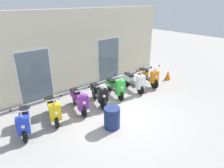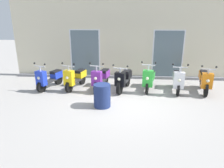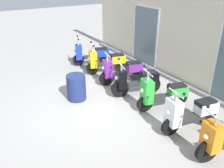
{
  "view_description": "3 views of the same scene",
  "coord_description": "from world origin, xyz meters",
  "px_view_note": "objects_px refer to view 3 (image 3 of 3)",
  "views": [
    {
      "loc": [
        -4.53,
        -4.83,
        4.15
      ],
      "look_at": [
        0.42,
        1.03,
        0.88
      ],
      "focal_mm": 32.25,
      "sensor_mm": 36.0,
      "label": 1
    },
    {
      "loc": [
        0.04,
        -6.52,
        2.82
      ],
      "look_at": [
        -0.48,
        0.55,
        0.5
      ],
      "focal_mm": 32.67,
      "sensor_mm": 36.0,
      "label": 2
    },
    {
      "loc": [
        5.22,
        -2.71,
        3.5
      ],
      "look_at": [
        -0.16,
        0.54,
        0.51
      ],
      "focal_mm": 38.53,
      "sensor_mm": 36.0,
      "label": 3
    }
  ],
  "objects_px": {
    "scooter_blue": "(91,54)",
    "scooter_green": "(162,93)",
    "trash_bin": "(76,87)",
    "scooter_black": "(136,81)",
    "scooter_yellow": "(106,61)",
    "scooter_white": "(190,112)",
    "scooter_purple": "(122,70)"
  },
  "relations": [
    {
      "from": "scooter_blue",
      "to": "scooter_green",
      "type": "distance_m",
      "value": 4.09
    },
    {
      "from": "scooter_purple",
      "to": "scooter_green",
      "type": "relative_size",
      "value": 1.04
    },
    {
      "from": "scooter_blue",
      "to": "scooter_white",
      "type": "height_order",
      "value": "scooter_white"
    },
    {
      "from": "scooter_black",
      "to": "trash_bin",
      "type": "height_order",
      "value": "scooter_black"
    },
    {
      "from": "scooter_black",
      "to": "scooter_white",
      "type": "distance_m",
      "value": 2.12
    },
    {
      "from": "scooter_blue",
      "to": "scooter_green",
      "type": "height_order",
      "value": "scooter_green"
    },
    {
      "from": "scooter_green",
      "to": "trash_bin",
      "type": "distance_m",
      "value": 2.48
    },
    {
      "from": "scooter_yellow",
      "to": "scooter_black",
      "type": "bearing_deg",
      "value": -2.5
    },
    {
      "from": "scooter_black",
      "to": "scooter_purple",
      "type": "bearing_deg",
      "value": 175.3
    },
    {
      "from": "scooter_blue",
      "to": "scooter_purple",
      "type": "relative_size",
      "value": 0.94
    },
    {
      "from": "trash_bin",
      "to": "scooter_green",
      "type": "bearing_deg",
      "value": 46.32
    },
    {
      "from": "scooter_purple",
      "to": "scooter_blue",
      "type": "bearing_deg",
      "value": -178.08
    },
    {
      "from": "scooter_blue",
      "to": "scooter_yellow",
      "type": "xyz_separation_m",
      "value": [
        1.06,
        0.08,
        0.02
      ]
    },
    {
      "from": "scooter_black",
      "to": "scooter_yellow",
      "type": "bearing_deg",
      "value": 177.5
    },
    {
      "from": "scooter_purple",
      "to": "scooter_green",
      "type": "height_order",
      "value": "scooter_green"
    },
    {
      "from": "scooter_yellow",
      "to": "scooter_white",
      "type": "height_order",
      "value": "scooter_white"
    },
    {
      "from": "scooter_white",
      "to": "scooter_purple",
      "type": "bearing_deg",
      "value": 178.42
    },
    {
      "from": "scooter_blue",
      "to": "scooter_black",
      "type": "relative_size",
      "value": 0.95
    },
    {
      "from": "scooter_blue",
      "to": "trash_bin",
      "type": "distance_m",
      "value": 2.91
    },
    {
      "from": "scooter_black",
      "to": "scooter_green",
      "type": "xyz_separation_m",
      "value": [
        1.03,
        0.12,
        0.01
      ]
    },
    {
      "from": "scooter_purple",
      "to": "trash_bin",
      "type": "relative_size",
      "value": 2.04
    },
    {
      "from": "scooter_black",
      "to": "trash_bin",
      "type": "xyz_separation_m",
      "value": [
        -0.68,
        -1.67,
        -0.08
      ]
    },
    {
      "from": "scooter_blue",
      "to": "trash_bin",
      "type": "relative_size",
      "value": 1.92
    },
    {
      "from": "scooter_yellow",
      "to": "scooter_green",
      "type": "distance_m",
      "value": 3.03
    },
    {
      "from": "scooter_blue",
      "to": "scooter_yellow",
      "type": "relative_size",
      "value": 0.97
    },
    {
      "from": "scooter_purple",
      "to": "scooter_black",
      "type": "relative_size",
      "value": 1.02
    },
    {
      "from": "scooter_blue",
      "to": "scooter_green",
      "type": "xyz_separation_m",
      "value": [
        4.09,
        0.12,
        0.04
      ]
    },
    {
      "from": "trash_bin",
      "to": "scooter_purple",
      "type": "bearing_deg",
      "value": 98.01
    },
    {
      "from": "scooter_purple",
      "to": "trash_bin",
      "type": "bearing_deg",
      "value": -81.99
    },
    {
      "from": "scooter_green",
      "to": "trash_bin",
      "type": "height_order",
      "value": "scooter_green"
    },
    {
      "from": "scooter_yellow",
      "to": "scooter_white",
      "type": "xyz_separation_m",
      "value": [
        4.12,
        -0.1,
        0.03
      ]
    },
    {
      "from": "scooter_green",
      "to": "scooter_white",
      "type": "distance_m",
      "value": 1.1
    }
  ]
}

